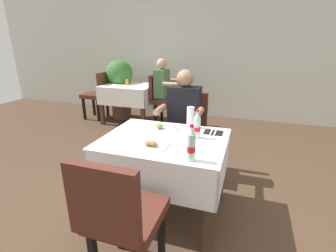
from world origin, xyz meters
TOP-DOWN VIEW (x-y plane):
  - ground_plane at (0.00, 0.00)m, footprint 11.00×11.00m
  - back_wall at (0.00, 3.47)m, footprint 11.00×0.12m
  - main_dining_table at (-0.06, 0.13)m, footprint 1.08×0.86m
  - chair_far_diner_seat at (-0.06, 0.95)m, footprint 0.44×0.50m
  - chair_near_camera_side at (-0.06, -0.69)m, footprint 0.44×0.50m
  - seated_diner_far at (-0.09, 0.84)m, footprint 0.50×0.46m
  - plate_near_camera at (-0.09, -0.07)m, footprint 0.22×0.22m
  - plate_far_diner at (-0.15, 0.33)m, footprint 0.24×0.24m
  - beer_glass_left at (0.09, 0.48)m, footprint 0.07×0.07m
  - cola_bottle_primary at (0.20, 0.23)m, footprint 0.06×0.06m
  - cola_bottle_secondary at (0.26, -0.21)m, footprint 0.06×0.06m
  - napkin_cutlery_set at (0.33, 0.40)m, footprint 0.17×0.19m
  - background_dining_table at (-1.63, 2.50)m, footprint 0.98×0.76m
  - background_chair_left at (-2.33, 2.50)m, footprint 0.50×0.44m
  - background_chair_right at (-0.93, 2.50)m, footprint 0.50×0.44m
  - background_patron at (-0.88, 2.50)m, footprint 0.46×0.50m
  - background_table_tumbler at (-1.65, 2.49)m, footprint 0.06×0.06m
  - potted_plant_corner at (-1.94, 2.73)m, footprint 0.54×0.54m

SIDE VIEW (x-z plane):
  - ground_plane at x=0.00m, z-range 0.00..0.00m
  - chair_far_diner_seat at x=-0.06m, z-range 0.07..1.04m
  - chair_near_camera_side at x=-0.06m, z-range 0.07..1.04m
  - background_chair_left at x=-2.33m, z-range 0.07..1.04m
  - background_chair_right at x=-0.93m, z-range 0.07..1.04m
  - background_dining_table at x=-1.63m, z-range 0.19..0.93m
  - main_dining_table at x=-0.06m, z-range 0.20..0.94m
  - seated_diner_far at x=-0.09m, z-range 0.08..1.34m
  - background_patron at x=-0.88m, z-range 0.08..1.34m
  - potted_plant_corner at x=-1.94m, z-range 0.14..1.34m
  - napkin_cutlery_set at x=0.33m, z-range 0.74..0.76m
  - plate_near_camera at x=-0.09m, z-range 0.73..0.79m
  - plate_far_diner at x=-0.15m, z-range 0.73..0.79m
  - background_table_tumbler at x=-1.65m, z-range 0.75..0.86m
  - beer_glass_left at x=0.09m, z-range 0.75..0.95m
  - cola_bottle_primary at x=0.20m, z-range 0.73..0.99m
  - cola_bottle_secondary at x=0.26m, z-range 0.73..1.00m
  - back_wall at x=0.00m, z-range 0.00..2.78m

